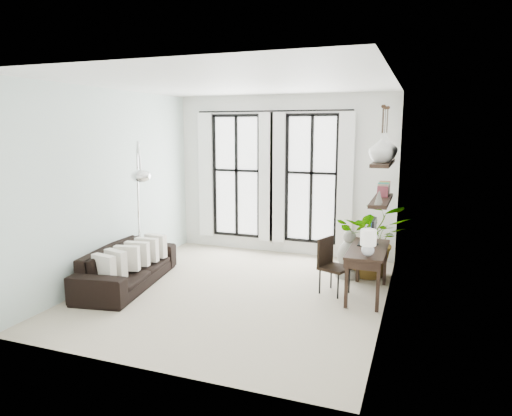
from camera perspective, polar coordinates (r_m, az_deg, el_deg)
The scene contains 16 objects.
floor at distance 7.32m, azimuth -2.52°, elevation -10.43°, with size 5.00×5.00×0.00m, color #B6AA90.
ceiling at distance 6.89m, azimuth -2.73°, elevation 15.37°, with size 5.00×5.00×0.00m, color white.
wall_left at distance 8.06m, azimuth -17.55°, elevation 2.74°, with size 5.00×5.00×0.00m, color silver.
wall_right at distance 6.41m, azimuth 16.28°, elevation 1.04°, with size 5.00×5.00×0.00m, color white.
wall_back at distance 9.27m, azimuth 3.38°, elevation 4.07°, with size 4.50×4.50×0.00m, color white.
windows at distance 9.26m, azimuth 2.07°, elevation 3.83°, with size 3.26×0.13×2.65m.
wall_shelves at distance 6.96m, azimuth 15.51°, elevation 2.82°, with size 0.25×1.30×0.60m.
sofa at distance 7.82m, azimuth -15.77°, elevation -6.97°, with size 2.20×0.86×0.64m, color black.
throw_pillows at distance 7.71m, azimuth -15.22°, elevation -5.80°, with size 0.40×1.52×0.40m.
plant at distance 8.16m, azimuth 14.30°, elevation -3.73°, with size 1.19×1.03×1.32m, color #2D7228.
desk at distance 7.08m, azimuth 13.75°, elevation -5.34°, with size 0.55×1.29×1.15m.
desk_chair at distance 7.24m, azimuth 9.31°, elevation -6.66°, with size 0.53×0.53×0.87m.
arc_lamp at distance 7.70m, azimuth -14.44°, elevation 3.74°, with size 0.73×0.79×2.34m.
buddha at distance 8.09m, azimuth 11.55°, elevation -6.06°, with size 0.45×0.45×0.82m.
vase_a at distance 6.63m, azimuth 15.52°, elevation 7.16°, with size 0.37×0.37×0.38m, color white.
vase_b at distance 7.03m, azimuth 15.80°, elevation 7.28°, with size 0.37×0.37×0.38m, color white.
Camera 1 is at (2.66, -6.32, 2.55)m, focal length 32.00 mm.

